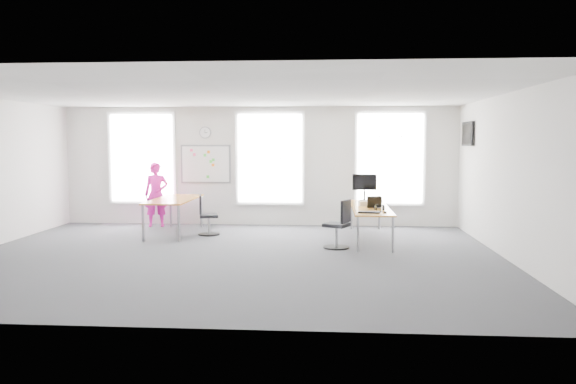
# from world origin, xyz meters

# --- Properties ---
(floor) EXTENTS (10.00, 10.00, 0.00)m
(floor) POSITION_xyz_m (0.00, 0.00, 0.00)
(floor) COLOR #252529
(floor) RESTS_ON ground
(ceiling) EXTENTS (10.00, 10.00, 0.00)m
(ceiling) POSITION_xyz_m (0.00, 0.00, 3.00)
(ceiling) COLOR silver
(ceiling) RESTS_ON ground
(wall_back) EXTENTS (10.00, 0.00, 10.00)m
(wall_back) POSITION_xyz_m (0.00, 4.00, 1.50)
(wall_back) COLOR silver
(wall_back) RESTS_ON ground
(wall_front) EXTENTS (10.00, 0.00, 10.00)m
(wall_front) POSITION_xyz_m (0.00, -4.00, 1.50)
(wall_front) COLOR silver
(wall_front) RESTS_ON ground
(wall_right) EXTENTS (0.00, 10.00, 10.00)m
(wall_right) POSITION_xyz_m (5.00, 0.00, 1.50)
(wall_right) COLOR silver
(wall_right) RESTS_ON ground
(window_left) EXTENTS (1.60, 0.06, 2.20)m
(window_left) POSITION_xyz_m (-3.00, 3.97, 1.70)
(window_left) COLOR white
(window_left) RESTS_ON wall_back
(window_mid) EXTENTS (1.60, 0.06, 2.20)m
(window_mid) POSITION_xyz_m (0.30, 3.97, 1.70)
(window_mid) COLOR white
(window_mid) RESTS_ON wall_back
(window_right) EXTENTS (1.60, 0.06, 2.20)m
(window_right) POSITION_xyz_m (3.30, 3.97, 1.70)
(window_right) COLOR white
(window_right) RESTS_ON wall_back
(desk_right) EXTENTS (0.79, 2.96, 0.72)m
(desk_right) POSITION_xyz_m (2.68, 2.02, 0.67)
(desk_right) COLOR orange
(desk_right) RESTS_ON ground
(desk_left) EXTENTS (0.89, 2.24, 0.82)m
(desk_left) POSITION_xyz_m (-1.77, 2.48, 0.75)
(desk_left) COLOR orange
(desk_left) RESTS_ON ground
(chair_right) EXTENTS (0.58, 0.58, 0.98)m
(chair_right) POSITION_xyz_m (1.99, 0.95, 0.43)
(chair_right) COLOR black
(chair_right) RESTS_ON ground
(chair_left) EXTENTS (0.50, 0.49, 0.91)m
(chair_left) POSITION_xyz_m (-0.99, 2.36, 0.40)
(chair_left) COLOR black
(chair_left) RESTS_ON ground
(person) EXTENTS (0.66, 0.52, 1.61)m
(person) POSITION_xyz_m (-2.52, 3.54, 0.80)
(person) COLOR #DA1898
(person) RESTS_ON ground
(whiteboard) EXTENTS (1.20, 0.03, 0.90)m
(whiteboard) POSITION_xyz_m (-1.35, 3.97, 1.55)
(whiteboard) COLOR white
(whiteboard) RESTS_ON wall_back
(wall_clock) EXTENTS (0.30, 0.04, 0.30)m
(wall_clock) POSITION_xyz_m (-1.35, 3.97, 2.35)
(wall_clock) COLOR gray
(wall_clock) RESTS_ON wall_back
(tv) EXTENTS (0.06, 0.90, 0.55)m
(tv) POSITION_xyz_m (4.95, 3.00, 2.30)
(tv) COLOR black
(tv) RESTS_ON wall_right
(keyboard) EXTENTS (0.45, 0.23, 0.02)m
(keyboard) POSITION_xyz_m (2.58, 0.92, 0.73)
(keyboard) COLOR black
(keyboard) RESTS_ON desk_right
(mouse) EXTENTS (0.08, 0.12, 0.04)m
(mouse) POSITION_xyz_m (2.90, 0.95, 0.74)
(mouse) COLOR black
(mouse) RESTS_ON desk_right
(lens_cap) EXTENTS (0.06, 0.06, 0.01)m
(lens_cap) POSITION_xyz_m (2.83, 1.15, 0.72)
(lens_cap) COLOR black
(lens_cap) RESTS_ON desk_right
(headphones) EXTENTS (0.20, 0.11, 0.12)m
(headphones) POSITION_xyz_m (2.82, 1.38, 0.77)
(headphones) COLOR black
(headphones) RESTS_ON desk_right
(laptop_sleeve) EXTENTS (0.32, 0.21, 0.25)m
(laptop_sleeve) POSITION_xyz_m (2.75, 1.75, 0.84)
(laptop_sleeve) COLOR black
(laptop_sleeve) RESTS_ON desk_right
(paper_stack) EXTENTS (0.34, 0.28, 0.10)m
(paper_stack) POSITION_xyz_m (2.60, 2.17, 0.77)
(paper_stack) COLOR beige
(paper_stack) RESTS_ON desk_right
(monitor) EXTENTS (0.57, 0.23, 0.64)m
(monitor) POSITION_xyz_m (2.63, 3.24, 1.10)
(monitor) COLOR black
(monitor) RESTS_ON desk_right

